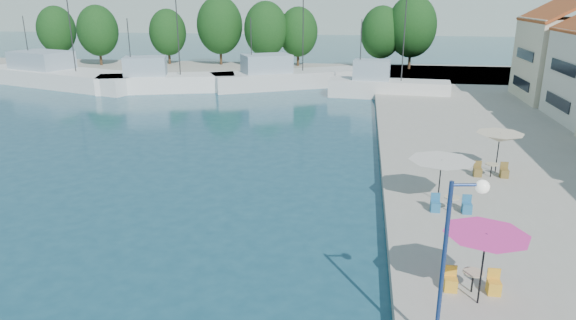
% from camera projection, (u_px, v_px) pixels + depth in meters
% --- Properties ---
extents(quay_far, '(90.00, 16.00, 0.60)m').
position_uv_depth(quay_far, '(267.00, 72.00, 68.28)').
color(quay_far, '#9F9C8F').
rests_on(quay_far, ground).
extents(hill_west, '(180.00, 40.00, 16.00)m').
position_uv_depth(hill_west, '(251.00, 2.00, 156.53)').
color(hill_west, '#97A599').
rests_on(hill_west, ground).
extents(hill_east, '(140.00, 40.00, 12.00)m').
position_uv_depth(hill_east, '(476.00, 8.00, 166.37)').
color(hill_east, '#97A599').
rests_on(hill_east, ground).
extents(building_06, '(9.00, 8.80, 10.20)m').
position_uv_depth(building_06, '(576.00, 48.00, 47.22)').
color(building_06, beige).
rests_on(building_06, quay_right).
extents(trawler_01, '(22.94, 12.70, 10.20)m').
position_uv_depth(trawler_01, '(60.00, 76.00, 60.10)').
color(trawler_01, white).
rests_on(trawler_01, ground).
extents(trawler_02, '(15.16, 7.91, 10.20)m').
position_uv_depth(trawler_02, '(164.00, 82.00, 56.22)').
color(trawler_02, white).
rests_on(trawler_02, ground).
extents(trawler_03, '(17.53, 12.02, 10.20)m').
position_uv_depth(trawler_03, '(285.00, 78.00, 58.76)').
color(trawler_03, silver).
rests_on(trawler_03, ground).
extents(trawler_04, '(12.39, 4.28, 10.20)m').
position_uv_depth(trawler_04, '(386.00, 87.00, 52.89)').
color(trawler_04, silver).
rests_on(trawler_04, ground).
extents(tree_01, '(5.46, 5.46, 8.09)m').
position_uv_depth(tree_01, '(56.00, 30.00, 75.14)').
color(tree_01, '#3F2B19').
rests_on(tree_01, quay_far).
extents(tree_02, '(5.60, 5.60, 8.29)m').
position_uv_depth(tree_02, '(98.00, 31.00, 71.58)').
color(tree_02, '#3F2B19').
rests_on(tree_02, quay_far).
extents(tree_03, '(5.21, 5.21, 7.72)m').
position_uv_depth(tree_03, '(168.00, 32.00, 72.97)').
color(tree_03, '#3F2B19').
rests_on(tree_03, quay_far).
extents(tree_04, '(6.38, 6.38, 9.45)m').
position_uv_depth(tree_04, '(220.00, 25.00, 72.02)').
color(tree_04, '#3F2B19').
rests_on(tree_04, quay_far).
extents(tree_05, '(5.95, 5.95, 8.81)m').
position_uv_depth(tree_05, '(266.00, 29.00, 69.80)').
color(tree_05, '#3F2B19').
rests_on(tree_05, quay_far).
extents(tree_06, '(5.44, 5.44, 8.05)m').
position_uv_depth(tree_06, '(298.00, 32.00, 70.97)').
color(tree_06, '#3F2B19').
rests_on(tree_06, quay_far).
extents(tree_07, '(5.57, 5.57, 8.24)m').
position_uv_depth(tree_07, '(381.00, 32.00, 68.71)').
color(tree_07, '#3F2B19').
rests_on(tree_07, quay_far).
extents(tree_08, '(6.50, 6.50, 9.63)m').
position_uv_depth(tree_08, '(412.00, 26.00, 67.78)').
color(tree_08, '#3F2B19').
rests_on(tree_08, quay_far).
extents(umbrella_pink, '(2.66, 2.66, 2.47)m').
position_uv_depth(umbrella_pink, '(485.00, 241.00, 15.95)').
color(umbrella_pink, black).
rests_on(umbrella_pink, quay_right).
extents(umbrella_white, '(3.12, 3.12, 2.08)m').
position_uv_depth(umbrella_white, '(441.00, 165.00, 24.32)').
color(umbrella_white, black).
rests_on(umbrella_white, quay_right).
extents(umbrella_cream, '(2.58, 2.58, 2.28)m').
position_uv_depth(umbrella_cream, '(500.00, 138.00, 28.24)').
color(umbrella_cream, black).
rests_on(umbrella_cream, quay_right).
extents(cafe_table_01, '(1.82, 0.70, 0.76)m').
position_uv_depth(cafe_table_01, '(472.00, 284.00, 17.16)').
color(cafe_table_01, black).
rests_on(cafe_table_01, quay_right).
extents(cafe_table_02, '(1.82, 0.70, 0.76)m').
position_uv_depth(cafe_table_02, '(451.00, 206.00, 23.49)').
color(cafe_table_02, black).
rests_on(cafe_table_02, quay_right).
extents(cafe_table_03, '(1.82, 0.70, 0.76)m').
position_uv_depth(cafe_table_03, '(491.00, 172.00, 28.06)').
color(cafe_table_03, black).
rests_on(cafe_table_03, quay_right).
extents(street_lamp, '(1.03, 0.36, 5.03)m').
position_uv_depth(street_lamp, '(458.00, 235.00, 13.51)').
color(street_lamp, navy).
rests_on(street_lamp, quay_right).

